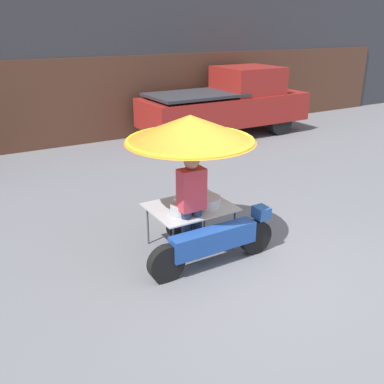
# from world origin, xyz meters

# --- Properties ---
(ground_plane) EXTENTS (36.00, 36.00, 0.00)m
(ground_plane) POSITION_xyz_m (0.00, 0.00, 0.00)
(ground_plane) COLOR slate
(shopfront_building) EXTENTS (28.00, 2.06, 4.27)m
(shopfront_building) POSITION_xyz_m (0.00, 9.04, 2.12)
(shopfront_building) COLOR #38383D
(shopfront_building) RESTS_ON ground
(vendor_motorcycle_cart) EXTENTS (2.03, 1.88, 2.07)m
(vendor_motorcycle_cart) POSITION_xyz_m (-0.44, 1.06, 1.64)
(vendor_motorcycle_cart) COLOR black
(vendor_motorcycle_cart) RESTS_ON ground
(vendor_person) EXTENTS (0.38, 0.22, 1.62)m
(vendor_person) POSITION_xyz_m (-0.62, 0.80, 0.91)
(vendor_person) COLOR navy
(vendor_person) RESTS_ON ground
(pickup_truck) EXTENTS (5.24, 1.85, 2.04)m
(pickup_truck) POSITION_xyz_m (4.23, 6.78, 0.98)
(pickup_truck) COLOR black
(pickup_truck) RESTS_ON ground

